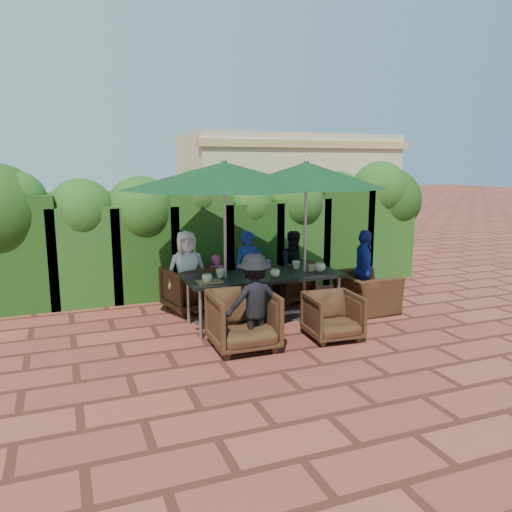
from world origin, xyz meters
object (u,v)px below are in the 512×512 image
object	(u,v)px
chair_far_mid	(240,286)
chair_near_right	(333,314)
dining_table	(264,279)
umbrella_right	(306,175)
chair_far_left	(191,286)
chair_far_right	(286,278)
umbrella_left	(224,176)
chair_near_left	(243,317)
chair_end_right	(365,286)

from	to	relation	value
chair_far_mid	chair_near_right	world-z (taller)	chair_far_mid
dining_table	umbrella_right	distance (m)	1.67
dining_table	chair_far_mid	world-z (taller)	chair_far_mid
chair_far_left	chair_far_mid	distance (m)	0.81
dining_table	chair_far_right	xyz separation A→B (m)	(0.82, 0.99, -0.27)
chair_near_right	umbrella_left	bearing A→B (deg)	144.17
umbrella_left	chair_near_left	xyz separation A→B (m)	(-0.06, -0.91, -1.79)
umbrella_right	chair_far_right	world-z (taller)	umbrella_right
chair_far_right	chair_near_left	xyz separation A→B (m)	(-1.48, -1.89, 0.02)
umbrella_left	chair_end_right	distance (m)	2.99
chair_near_left	chair_end_right	bearing A→B (deg)	21.23
chair_near_left	chair_near_right	xyz separation A→B (m)	(1.28, -0.10, -0.07)
dining_table	chair_far_mid	bearing A→B (deg)	95.72
umbrella_right	chair_far_left	size ratio (longest dim) A/B	3.03
chair_near_right	chair_end_right	size ratio (longest dim) A/B	0.74
chair_far_right	chair_near_left	world-z (taller)	chair_near_left
umbrella_right	chair_end_right	distance (m)	2.12
chair_near_right	chair_far_left	bearing A→B (deg)	129.71
chair_far_mid	chair_near_left	world-z (taller)	chair_near_left
umbrella_left	chair_far_right	bearing A→B (deg)	34.35
umbrella_left	umbrella_right	world-z (taller)	same
chair_far_right	chair_near_right	bearing A→B (deg)	64.30
umbrella_right	chair_far_right	size ratio (longest dim) A/B	3.04
chair_far_left	chair_far_right	distance (m)	1.69
dining_table	chair_far_left	distance (m)	1.39
dining_table	umbrella_right	xyz separation A→B (m)	(0.65, -0.05, 1.54)
chair_far_mid	chair_far_right	world-z (taller)	chair_far_right
dining_table	umbrella_right	bearing A→B (deg)	-4.79
chair_far_left	chair_end_right	xyz separation A→B (m)	(2.65, -1.06, 0.01)
chair_far_right	umbrella_left	bearing A→B (deg)	14.61
dining_table	chair_near_right	size ratio (longest dim) A/B	3.35
chair_far_mid	chair_near_right	size ratio (longest dim) A/B	1.10
chair_near_right	chair_end_right	bearing A→B (deg)	44.00
umbrella_left	chair_far_mid	size ratio (longest dim) A/B	3.80
umbrella_left	umbrella_right	xyz separation A→B (m)	(1.25, -0.07, -0.00)
chair_far_mid	chair_far_right	distance (m)	0.92
chair_far_mid	chair_end_right	world-z (taller)	chair_end_right
umbrella_left	dining_table	bearing A→B (deg)	-1.38
chair_far_mid	chair_far_right	xyz separation A→B (m)	(0.91, 0.15, 0.02)
chair_far_mid	chair_far_right	size ratio (longest dim) A/B	0.96
umbrella_left	chair_far_left	xyz separation A→B (m)	(-0.27, 1.04, -1.81)
chair_end_right	umbrella_right	bearing A→B (deg)	91.77
umbrella_right	chair_near_left	bearing A→B (deg)	-147.18
dining_table	chair_far_right	bearing A→B (deg)	50.21
chair_far_left	chair_far_right	size ratio (longest dim) A/B	1.00
umbrella_left	umbrella_right	size ratio (longest dim) A/B	1.20
chair_near_left	chair_end_right	distance (m)	2.60
chair_far_left	chair_end_right	distance (m)	2.86
chair_far_right	chair_end_right	size ratio (longest dim) A/B	0.85
umbrella_left	chair_far_left	size ratio (longest dim) A/B	3.63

